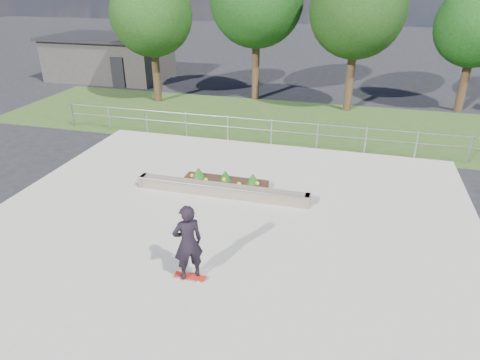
% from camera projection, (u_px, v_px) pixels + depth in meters
% --- Properties ---
extents(ground, '(120.00, 120.00, 0.00)m').
position_uv_depth(ground, '(220.00, 234.00, 12.50)').
color(ground, black).
rests_on(ground, ground).
extents(grass_verge, '(30.00, 8.00, 0.02)m').
position_uv_depth(grass_verge, '(284.00, 122.00, 22.07)').
color(grass_verge, '#2E471C').
rests_on(grass_verge, ground).
extents(concrete_slab, '(15.00, 15.00, 0.06)m').
position_uv_depth(concrete_slab, '(220.00, 234.00, 12.49)').
color(concrete_slab, '#A7A394').
rests_on(concrete_slab, ground).
extents(fence, '(20.06, 0.06, 1.20)m').
position_uv_depth(fence, '(271.00, 129.00, 18.69)').
color(fence, gray).
rests_on(fence, ground).
extents(building, '(8.40, 5.40, 3.00)m').
position_uv_depth(building, '(110.00, 57.00, 30.80)').
color(building, '#2F2C2A').
rests_on(building, ground).
extents(tree_far_left, '(4.55, 4.55, 7.15)m').
position_uv_depth(tree_far_left, '(151.00, 15.00, 23.60)').
color(tree_far_left, '#2F2113').
rests_on(tree_far_left, ground).
extents(tree_mid_left, '(5.25, 5.25, 8.25)m').
position_uv_depth(tree_mid_left, '(257.00, 0.00, 23.71)').
color(tree_mid_left, '#352215').
rests_on(tree_mid_left, ground).
extents(tree_mid_right, '(4.90, 4.90, 7.70)m').
position_uv_depth(tree_mid_right, '(357.00, 10.00, 21.71)').
color(tree_mid_right, '#342114').
rests_on(tree_mid_right, ground).
extents(tree_far_right, '(4.20, 4.20, 6.60)m').
position_uv_depth(tree_far_right, '(477.00, 26.00, 21.92)').
color(tree_far_right, '#332014').
rests_on(tree_far_right, ground).
extents(grind_ledge, '(6.00, 0.44, 0.43)m').
position_uv_depth(grind_ledge, '(221.00, 190.00, 14.50)').
color(grind_ledge, '#6B5D4F').
rests_on(grind_ledge, concrete_slab).
extents(planter_bed, '(3.00, 1.20, 0.61)m').
position_uv_depth(planter_bed, '(224.00, 184.00, 14.98)').
color(planter_bed, black).
rests_on(planter_bed, concrete_slab).
extents(skateboarder, '(0.86, 0.82, 2.06)m').
position_uv_depth(skateboarder, '(188.00, 243.00, 10.13)').
color(skateboarder, white).
rests_on(skateboarder, concrete_slab).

